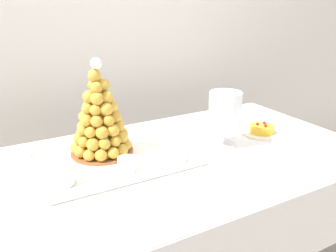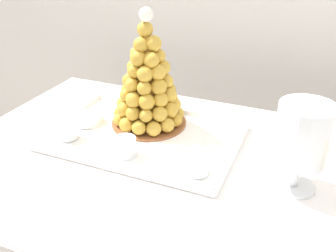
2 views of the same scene
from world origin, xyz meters
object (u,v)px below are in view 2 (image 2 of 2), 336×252
at_px(dessert_cup_left, 68,131).
at_px(macaron_goblet, 303,135).
at_px(creme_brulee_ramekin, 88,119).
at_px(wine_glass, 156,86).
at_px(dessert_cup_mid_left, 125,147).
at_px(dessert_cup_centre, 198,165).
at_px(serving_tray, 144,137).
at_px(croquembouche, 148,82).

distance_m(dessert_cup_left, macaron_goblet, 0.66).
distance_m(creme_brulee_ramekin, wine_glass, 0.25).
distance_m(dessert_cup_mid_left, macaron_goblet, 0.46).
xyz_separation_m(dessert_cup_centre, wine_glass, (-0.25, 0.29, 0.07)).
height_order(serving_tray, creme_brulee_ramekin, creme_brulee_ramekin).
relative_size(macaron_goblet, wine_glass, 1.70).
xyz_separation_m(creme_brulee_ramekin, wine_glass, (0.17, 0.16, 0.08)).
bearing_deg(croquembouche, dessert_cup_centre, -40.31).
bearing_deg(croquembouche, macaron_goblet, -17.83).
bearing_deg(wine_glass, dessert_cup_centre, -49.50).
bearing_deg(croquembouche, creme_brulee_ramekin, -159.68).
xyz_separation_m(croquembouche, dessert_cup_mid_left, (0.02, -0.19, -0.12)).
xyz_separation_m(dessert_cup_mid_left, macaron_goblet, (0.45, 0.04, 0.12)).
bearing_deg(macaron_goblet, dessert_cup_mid_left, -174.41).
bearing_deg(creme_brulee_ramekin, macaron_goblet, -7.13).
bearing_deg(creme_brulee_ramekin, dessert_cup_left, -89.15).
relative_size(dessert_cup_centre, macaron_goblet, 0.26).
bearing_deg(wine_glass, macaron_goblet, -26.78).
distance_m(dessert_cup_centre, creme_brulee_ramekin, 0.44).
height_order(dessert_cup_left, dessert_cup_mid_left, dessert_cup_mid_left).
relative_size(serving_tray, dessert_cup_left, 9.74).
height_order(croquembouche, wine_glass, croquembouche).
bearing_deg(dessert_cup_centre, wine_glass, 130.50).
bearing_deg(dessert_cup_left, croquembouche, 43.89).
relative_size(serving_tray, dessert_cup_centre, 9.40).
relative_size(dessert_cup_left, wine_glass, 0.42).
distance_m(macaron_goblet, wine_glass, 0.54).
bearing_deg(macaron_goblet, dessert_cup_left, -177.67).
xyz_separation_m(serving_tray, dessert_cup_mid_left, (-0.00, -0.11, 0.03)).
bearing_deg(dessert_cup_centre, dessert_cup_mid_left, 179.38).
height_order(serving_tray, wine_glass, wine_glass).
relative_size(croquembouche, dessert_cup_centre, 6.07).
height_order(dessert_cup_left, macaron_goblet, macaron_goblet).
height_order(dessert_cup_centre, macaron_goblet, macaron_goblet).
relative_size(dessert_cup_centre, wine_glass, 0.43).
distance_m(dessert_cup_left, dessert_cup_centre, 0.42).
xyz_separation_m(dessert_cup_left, dessert_cup_centre, (0.42, -0.02, -0.00)).
bearing_deg(macaron_goblet, creme_brulee_ramekin, 172.87).
relative_size(creme_brulee_ramekin, wine_glass, 0.70).
bearing_deg(dessert_cup_centre, creme_brulee_ramekin, 162.96).
bearing_deg(wine_glass, dessert_cup_mid_left, -82.76).
bearing_deg(dessert_cup_mid_left, wine_glass, 97.24).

